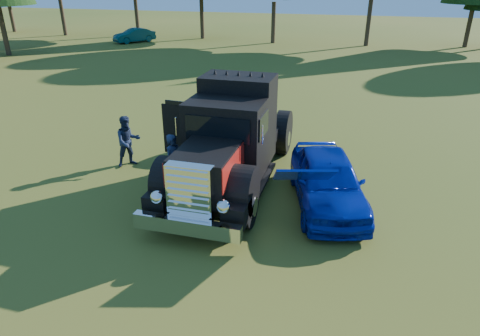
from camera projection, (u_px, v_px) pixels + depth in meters
The scene contains 6 objects.
ground at pixel (196, 209), 11.20m from camera, with size 120.00×120.00×0.00m, color #384E17.
diamond_t_truck at pixel (230, 143), 12.03m from camera, with size 3.38×7.16×3.00m.
hotrod_coupe at pixel (327, 180), 11.16m from camera, with size 2.71×4.48×1.89m.
spectator_near at pixel (174, 163), 11.90m from camera, with size 0.60×0.40×1.65m, color navy.
spectator_far at pixel (128, 141), 13.45m from camera, with size 0.79×0.62×1.63m, color navy.
distant_teal_car at pixel (134, 35), 38.08m from camera, with size 1.27×3.66×1.20m, color #0B4342.
Camera 1 is at (3.72, -9.08, 5.63)m, focal length 32.00 mm.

